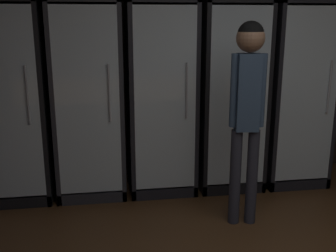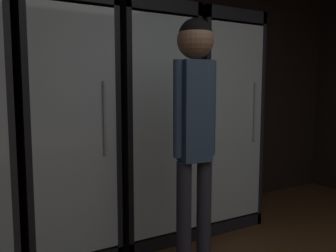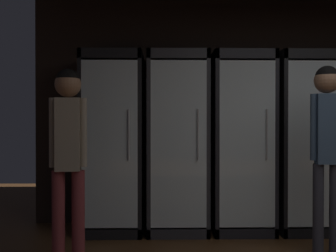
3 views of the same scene
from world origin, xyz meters
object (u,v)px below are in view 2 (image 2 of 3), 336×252
at_px(cooler_far_right, 210,122).
at_px(shopper_near, 195,117).
at_px(cooler_right, 145,126).
at_px(cooler_center, 63,131).

height_order(cooler_far_right, shopper_near, cooler_far_right).
bearing_deg(cooler_right, cooler_far_right, 0.06).
distance_m(cooler_center, shopper_near, 1.09).
bearing_deg(shopper_near, cooler_right, 82.94).
xyz_separation_m(cooler_right, cooler_far_right, (0.68, 0.00, 0.00)).
xyz_separation_m(cooler_center, shopper_near, (0.57, -0.91, 0.15)).
bearing_deg(cooler_center, shopper_near, -57.91).
height_order(cooler_right, shopper_near, cooler_right).
distance_m(cooler_far_right, shopper_near, 1.22).
height_order(cooler_center, cooler_right, same).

